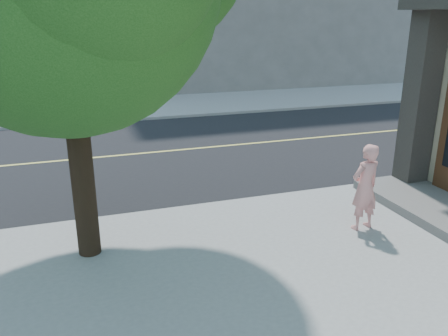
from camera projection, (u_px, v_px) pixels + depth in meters
name	position (u px, v px, depth m)	size (l,w,h in m)	color
sidewalk_ne	(238.00, 74.00, 31.65)	(29.00, 25.00, 0.12)	gray
man_on_phone	(365.00, 187.00, 8.31)	(0.59, 0.39, 1.63)	pink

